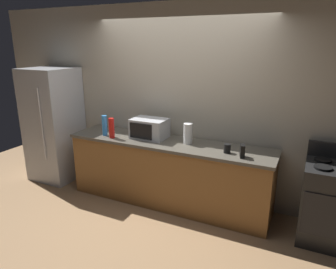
% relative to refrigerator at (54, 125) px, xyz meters
% --- Properties ---
extents(ground_plane, '(8.00, 8.00, 0.00)m').
position_rel_refrigerator_xyz_m(ground_plane, '(2.05, -0.40, -0.90)').
color(ground_plane, '#93704C').
extents(back_wall, '(6.40, 0.10, 2.70)m').
position_rel_refrigerator_xyz_m(back_wall, '(2.05, 0.41, 0.45)').
color(back_wall, '#B2A893').
rests_on(back_wall, ground_plane).
extents(counter_run, '(2.84, 0.64, 0.90)m').
position_rel_refrigerator_xyz_m(counter_run, '(2.05, 0.00, -0.45)').
color(counter_run, brown).
rests_on(counter_run, ground_plane).
extents(refrigerator, '(0.72, 0.73, 1.80)m').
position_rel_refrigerator_xyz_m(refrigerator, '(0.00, 0.00, 0.00)').
color(refrigerator, '#B7BABF').
rests_on(refrigerator, ground_plane).
extents(stove_range, '(0.60, 0.61, 1.08)m').
position_rel_refrigerator_xyz_m(stove_range, '(4.05, 0.00, -0.44)').
color(stove_range, black).
rests_on(stove_range, ground_plane).
extents(microwave, '(0.48, 0.35, 0.27)m').
position_rel_refrigerator_xyz_m(microwave, '(1.74, 0.05, 0.13)').
color(microwave, '#B7BABF').
rests_on(microwave, counter_run).
extents(paper_towel_roll, '(0.12, 0.12, 0.27)m').
position_rel_refrigerator_xyz_m(paper_towel_roll, '(2.32, 0.05, 0.13)').
color(paper_towel_roll, white).
rests_on(paper_towel_roll, counter_run).
extents(cordless_phone, '(0.08, 0.12, 0.15)m').
position_rel_refrigerator_xyz_m(cordless_phone, '(3.07, -0.15, 0.07)').
color(cordless_phone, black).
rests_on(cordless_phone, counter_run).
extents(bottle_hot_sauce, '(0.08, 0.08, 0.28)m').
position_rel_refrigerator_xyz_m(bottle_hot_sauce, '(1.27, -0.18, 0.14)').
color(bottle_hot_sauce, red).
rests_on(bottle_hot_sauce, counter_run).
extents(bottle_spray_cleaner, '(0.07, 0.07, 0.29)m').
position_rel_refrigerator_xyz_m(bottle_spray_cleaner, '(1.11, -0.12, 0.14)').
color(bottle_spray_cleaner, '#338CE5').
rests_on(bottle_spray_cleaner, counter_run).
extents(mug_black, '(0.08, 0.08, 0.11)m').
position_rel_refrigerator_xyz_m(mug_black, '(2.88, -0.08, 0.05)').
color(mug_black, black).
rests_on(mug_black, counter_run).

